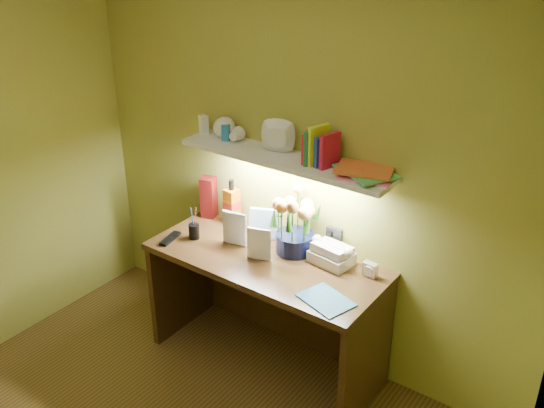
{
  "coord_description": "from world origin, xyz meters",
  "views": [
    {
      "loc": [
        1.77,
        -1.2,
        2.54
      ],
      "look_at": [
        -0.06,
        1.35,
        1.02
      ],
      "focal_mm": 40.0,
      "sensor_mm": 36.0,
      "label": 1
    }
  ],
  "objects_px": {
    "flower_bouquet": "(295,221)",
    "desk_clock": "(370,269)",
    "desk": "(266,312)",
    "telephone": "(332,252)",
    "whisky_bottle": "(232,202)"
  },
  "relations": [
    {
      "from": "desk",
      "to": "flower_bouquet",
      "type": "xyz_separation_m",
      "value": [
        0.09,
        0.17,
        0.57
      ]
    },
    {
      "from": "flower_bouquet",
      "to": "desk",
      "type": "bearing_deg",
      "value": -118.86
    },
    {
      "from": "desk",
      "to": "flower_bouquet",
      "type": "height_order",
      "value": "flower_bouquet"
    },
    {
      "from": "whisky_bottle",
      "to": "flower_bouquet",
      "type": "bearing_deg",
      "value": -6.64
    },
    {
      "from": "flower_bouquet",
      "to": "desk_clock",
      "type": "height_order",
      "value": "flower_bouquet"
    },
    {
      "from": "desk",
      "to": "telephone",
      "type": "height_order",
      "value": "telephone"
    },
    {
      "from": "desk",
      "to": "flower_bouquet",
      "type": "distance_m",
      "value": 0.6
    },
    {
      "from": "desk",
      "to": "desk_clock",
      "type": "xyz_separation_m",
      "value": [
        0.57,
        0.18,
        0.42
      ]
    },
    {
      "from": "desk_clock",
      "to": "whisky_bottle",
      "type": "bearing_deg",
      "value": -179.04
    },
    {
      "from": "telephone",
      "to": "desk_clock",
      "type": "height_order",
      "value": "telephone"
    },
    {
      "from": "flower_bouquet",
      "to": "desk_clock",
      "type": "bearing_deg",
      "value": 1.74
    },
    {
      "from": "telephone",
      "to": "whisky_bottle",
      "type": "distance_m",
      "value": 0.76
    },
    {
      "from": "telephone",
      "to": "flower_bouquet",
      "type": "bearing_deg",
      "value": -170.1
    },
    {
      "from": "desk",
      "to": "telephone",
      "type": "bearing_deg",
      "value": 27.87
    },
    {
      "from": "desk",
      "to": "flower_bouquet",
      "type": "relative_size",
      "value": 3.54
    }
  ]
}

